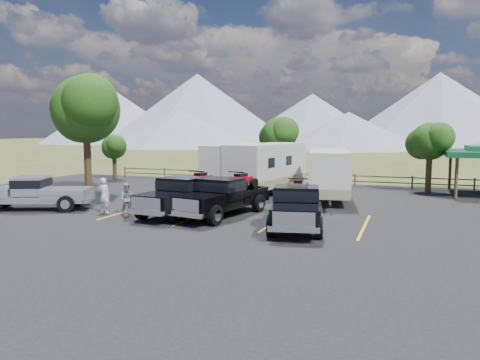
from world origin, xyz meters
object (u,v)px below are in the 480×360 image
(trailer_right, at_px, (329,174))
(pickup_silver, at_px, (35,192))
(rig_center, at_px, (223,195))
(rig_right, at_px, (297,205))
(person_b, at_px, (128,199))
(person_a, at_px, (104,195))
(trailer_left, at_px, (242,167))
(tree_big_nw, at_px, (86,110))
(trailer_center, at_px, (267,168))
(rig_left, at_px, (184,194))

(trailer_right, relative_size, pickup_silver, 1.40)
(rig_center, distance_m, rig_right, 4.27)
(trailer_right, distance_m, person_b, 12.09)
(person_a, distance_m, person_b, 1.48)
(rig_right, bearing_deg, trailer_right, 78.70)
(trailer_left, height_order, person_b, trailer_left)
(tree_big_nw, height_order, trailer_left, tree_big_nw)
(tree_big_nw, height_order, person_b, tree_big_nw)
(person_b, bearing_deg, pickup_silver, 152.97)
(trailer_center, relative_size, person_a, 5.26)
(rig_center, xyz_separation_m, trailer_left, (-2.09, 8.66, 0.69))
(rig_center, height_order, pickup_silver, rig_center)
(tree_big_nw, height_order, rig_right, tree_big_nw)
(person_b, bearing_deg, trailer_left, 46.39)
(rig_left, relative_size, trailer_left, 0.68)
(tree_big_nw, xyz_separation_m, person_a, (5.75, -6.11, -4.65))
(trailer_center, xyz_separation_m, pickup_silver, (-9.77, -10.20, -0.81))
(tree_big_nw, bearing_deg, person_b, -40.74)
(rig_left, bearing_deg, rig_center, 9.62)
(pickup_silver, xyz_separation_m, person_a, (4.06, 0.42, -0.02))
(rig_right, height_order, trailer_center, trailer_center)
(trailer_left, bearing_deg, person_b, -96.85)
(pickup_silver, height_order, person_b, pickup_silver)
(tree_big_nw, bearing_deg, trailer_center, 17.77)
(tree_big_nw, distance_m, rig_left, 11.73)
(tree_big_nw, height_order, person_a, tree_big_nw)
(person_b, bearing_deg, person_a, 145.40)
(tree_big_nw, xyz_separation_m, rig_left, (9.65, -4.88, -4.55))
(rig_right, relative_size, trailer_left, 0.68)
(rig_right, bearing_deg, trailer_center, 102.33)
(tree_big_nw, bearing_deg, rig_left, -26.83)
(trailer_right, height_order, pickup_silver, trailer_right)
(person_b, bearing_deg, rig_right, -29.74)
(tree_big_nw, bearing_deg, pickup_silver, -75.45)
(tree_big_nw, relative_size, pickup_silver, 1.26)
(pickup_silver, relative_size, person_b, 3.88)
(rig_right, xyz_separation_m, trailer_right, (0.01, 8.46, 0.59))
(rig_center, relative_size, person_b, 4.11)
(rig_right, distance_m, trailer_center, 10.76)
(pickup_silver, bearing_deg, rig_right, 68.32)
(trailer_right, bearing_deg, trailer_center, 151.89)
(rig_right, xyz_separation_m, trailer_left, (-6.12, 10.08, 0.72))
(trailer_center, bearing_deg, pickup_silver, -124.33)
(rig_left, xyz_separation_m, person_a, (-3.90, -1.23, -0.10))
(tree_big_nw, xyz_separation_m, trailer_left, (9.64, 3.92, -3.86))
(person_a, bearing_deg, person_b, 179.04)
(tree_big_nw, distance_m, trailer_left, 11.10)
(trailer_right, height_order, person_b, trailer_right)
(person_a, bearing_deg, trailer_right, -136.52)
(rig_center, height_order, rig_right, rig_center)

